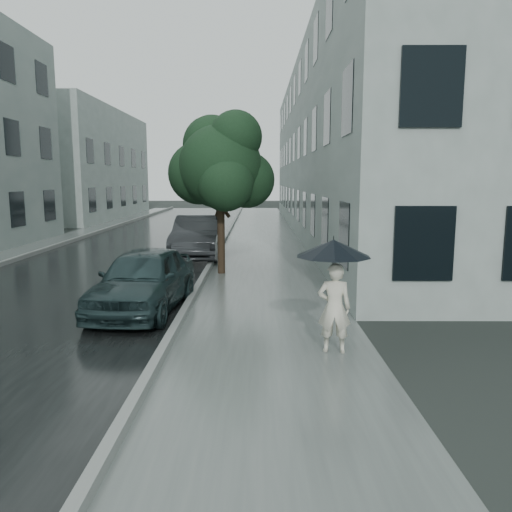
{
  "coord_description": "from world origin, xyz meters",
  "views": [
    {
      "loc": [
        -0.02,
        -8.37,
        2.86
      ],
      "look_at": [
        -0.04,
        1.79,
        1.3
      ],
      "focal_mm": 35.0,
      "sensor_mm": 36.0,
      "label": 1
    }
  ],
  "objects_px": {
    "pedestrian": "(334,308)",
    "car_near": "(144,279)",
    "street_tree": "(221,166)",
    "car_far": "(198,237)",
    "lamp_post": "(213,178)"
  },
  "relations": [
    {
      "from": "street_tree",
      "to": "lamp_post",
      "type": "height_order",
      "value": "lamp_post"
    },
    {
      "from": "lamp_post",
      "to": "car_near",
      "type": "height_order",
      "value": "lamp_post"
    },
    {
      "from": "pedestrian",
      "to": "car_far",
      "type": "distance_m",
      "value": 10.86
    },
    {
      "from": "lamp_post",
      "to": "car_near",
      "type": "distance_m",
      "value": 7.77
    },
    {
      "from": "lamp_post",
      "to": "car_far",
      "type": "distance_m",
      "value": 2.24
    },
    {
      "from": "pedestrian",
      "to": "car_near",
      "type": "distance_m",
      "value": 4.61
    },
    {
      "from": "street_tree",
      "to": "pedestrian",
      "type": "bearing_deg",
      "value": -71.68
    },
    {
      "from": "car_near",
      "to": "car_far",
      "type": "relative_size",
      "value": 0.87
    },
    {
      "from": "pedestrian",
      "to": "street_tree",
      "type": "bearing_deg",
      "value": -64.49
    },
    {
      "from": "pedestrian",
      "to": "car_near",
      "type": "xyz_separation_m",
      "value": [
        -3.76,
        2.67,
        -0.06
      ]
    },
    {
      "from": "car_near",
      "to": "lamp_post",
      "type": "bearing_deg",
      "value": 87.97
    },
    {
      "from": "pedestrian",
      "to": "street_tree",
      "type": "height_order",
      "value": "street_tree"
    },
    {
      "from": "car_near",
      "to": "car_far",
      "type": "height_order",
      "value": "car_far"
    },
    {
      "from": "street_tree",
      "to": "car_near",
      "type": "relative_size",
      "value": 1.2
    },
    {
      "from": "street_tree",
      "to": "car_far",
      "type": "xyz_separation_m",
      "value": [
        -1.08,
        3.11,
        -2.5
      ]
    }
  ]
}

